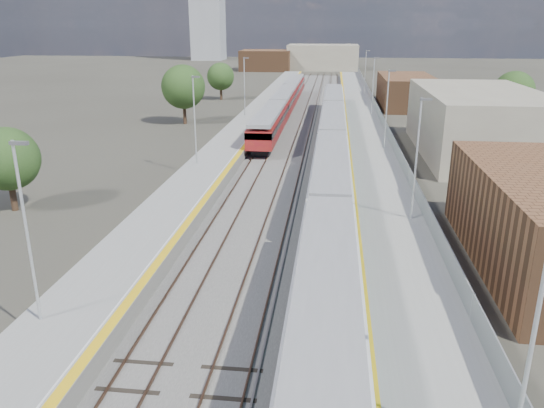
# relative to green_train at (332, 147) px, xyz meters

# --- Properties ---
(ground) EXTENTS (320.00, 320.00, 0.00)m
(ground) POSITION_rel_green_train_xyz_m (-1.50, 13.13, -2.14)
(ground) COLOR #47443A
(ground) RESTS_ON ground
(ballast_bed) EXTENTS (10.50, 155.00, 0.06)m
(ballast_bed) POSITION_rel_green_train_xyz_m (-3.75, 15.63, -2.11)
(ballast_bed) COLOR #565451
(ballast_bed) RESTS_ON ground
(tracks) EXTENTS (8.96, 160.00, 0.17)m
(tracks) POSITION_rel_green_train_xyz_m (-3.15, 17.30, -2.04)
(tracks) COLOR #4C3323
(tracks) RESTS_ON ground
(platform_right) EXTENTS (4.70, 155.00, 8.52)m
(platform_right) POSITION_rel_green_train_xyz_m (3.78, 15.62, -1.61)
(platform_right) COLOR slate
(platform_right) RESTS_ON ground
(platform_left) EXTENTS (4.30, 155.00, 8.52)m
(platform_left) POSITION_rel_green_train_xyz_m (-10.55, 15.62, -1.62)
(platform_left) COLOR slate
(platform_left) RESTS_ON ground
(buildings) EXTENTS (72.00, 185.50, 40.00)m
(buildings) POSITION_rel_green_train_xyz_m (-19.62, 101.73, 8.56)
(buildings) COLOR brown
(buildings) RESTS_ON ground
(green_train) EXTENTS (2.76, 76.97, 3.04)m
(green_train) POSITION_rel_green_train_xyz_m (0.00, 0.00, 0.00)
(green_train) COLOR black
(green_train) RESTS_ON ground
(red_train) EXTENTS (2.69, 54.69, 3.40)m
(red_train) POSITION_rel_green_train_xyz_m (-7.00, 29.79, -0.13)
(red_train) COLOR black
(red_train) RESTS_ON ground
(tree_a) EXTENTS (4.40, 4.40, 5.96)m
(tree_a) POSITION_rel_green_train_xyz_m (-22.24, -13.59, 1.60)
(tree_a) COLOR #382619
(tree_a) RESTS_ON ground
(tree_b) EXTENTS (5.67, 5.67, 7.68)m
(tree_b) POSITION_rel_green_train_xyz_m (-19.48, 21.45, 2.70)
(tree_b) COLOR #382619
(tree_b) RESTS_ON ground
(tree_c) EXTENTS (4.68, 4.68, 6.35)m
(tree_c) POSITION_rel_green_train_xyz_m (-19.56, 45.36, 1.85)
(tree_c) COLOR #382619
(tree_c) RESTS_ON ground
(tree_d) EXTENTS (5.14, 5.14, 6.97)m
(tree_d) POSITION_rel_green_train_xyz_m (22.96, 25.26, 2.24)
(tree_d) COLOR #382619
(tree_d) RESTS_ON ground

